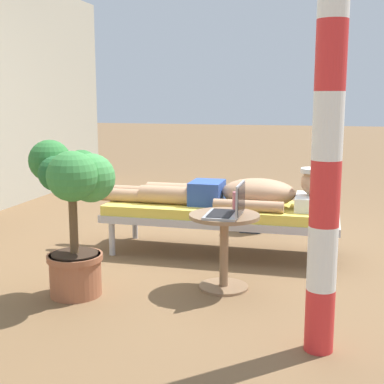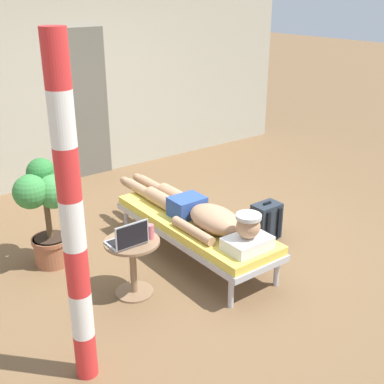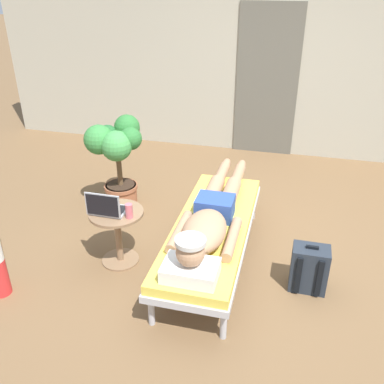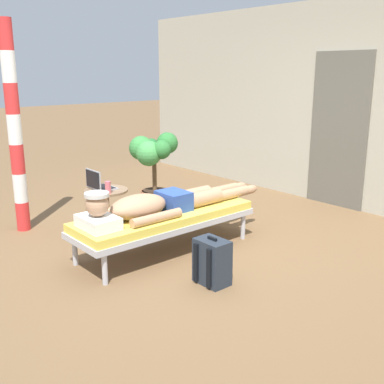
{
  "view_description": "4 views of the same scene",
  "coord_description": "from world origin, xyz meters",
  "px_view_note": "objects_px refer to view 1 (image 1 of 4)",
  "views": [
    {
      "loc": [
        -4.42,
        -1.05,
        1.31
      ],
      "look_at": [
        0.01,
        0.08,
        0.49
      ],
      "focal_mm": 50.34,
      "sensor_mm": 36.0,
      "label": 1
    },
    {
      "loc": [
        -2.79,
        -3.67,
        2.52
      ],
      "look_at": [
        0.07,
        0.08,
        0.57
      ],
      "focal_mm": 46.44,
      "sensor_mm": 36.0,
      "label": 2
    },
    {
      "loc": [
        0.5,
        -3.3,
        2.4
      ],
      "look_at": [
        -0.36,
        0.07,
        0.56
      ],
      "focal_mm": 39.6,
      "sensor_mm": 36.0,
      "label": 3
    },
    {
      "loc": [
        3.45,
        -2.9,
        1.8
      ],
      "look_at": [
        -0.02,
        0.09,
        0.59
      ],
      "focal_mm": 43.51,
      "sensor_mm": 36.0,
      "label": 4
    }
  ],
  "objects_px": {
    "lounge_chair": "(221,213)",
    "backpack": "(252,211)",
    "laptop": "(230,208)",
    "potted_plant": "(74,199)",
    "porch_post": "(328,126)",
    "side_table": "(224,238)",
    "drink_glass": "(237,201)",
    "person_reclining": "(231,193)"
  },
  "relations": [
    {
      "from": "side_table",
      "to": "person_reclining",
      "type": "bearing_deg",
      "value": 7.36
    },
    {
      "from": "lounge_chair",
      "to": "potted_plant",
      "type": "xyz_separation_m",
      "value": [
        -1.2,
        0.73,
        0.31
      ]
    },
    {
      "from": "laptop",
      "to": "potted_plant",
      "type": "height_order",
      "value": "potted_plant"
    },
    {
      "from": "backpack",
      "to": "side_table",
      "type": "bearing_deg",
      "value": -178.46
    },
    {
      "from": "person_reclining",
      "to": "side_table",
      "type": "distance_m",
      "value": 0.84
    },
    {
      "from": "side_table",
      "to": "laptop",
      "type": "height_order",
      "value": "laptop"
    },
    {
      "from": "person_reclining",
      "to": "backpack",
      "type": "distance_m",
      "value": 0.92
    },
    {
      "from": "side_table",
      "to": "potted_plant",
      "type": "height_order",
      "value": "potted_plant"
    },
    {
      "from": "side_table",
      "to": "potted_plant",
      "type": "xyz_separation_m",
      "value": [
        -0.38,
        0.92,
        0.3
      ]
    },
    {
      "from": "lounge_chair",
      "to": "backpack",
      "type": "distance_m",
      "value": 0.88
    },
    {
      "from": "porch_post",
      "to": "backpack",
      "type": "bearing_deg",
      "value": 15.94
    },
    {
      "from": "laptop",
      "to": "potted_plant",
      "type": "xyz_separation_m",
      "value": [
        -0.32,
        0.97,
        0.07
      ]
    },
    {
      "from": "drink_glass",
      "to": "potted_plant",
      "type": "xyz_separation_m",
      "value": [
        -0.53,
        0.98,
        0.07
      ]
    },
    {
      "from": "drink_glass",
      "to": "potted_plant",
      "type": "height_order",
      "value": "potted_plant"
    },
    {
      "from": "person_reclining",
      "to": "laptop",
      "type": "height_order",
      "value": "laptop"
    },
    {
      "from": "person_reclining",
      "to": "porch_post",
      "type": "height_order",
      "value": "porch_post"
    },
    {
      "from": "laptop",
      "to": "drink_glass",
      "type": "distance_m",
      "value": 0.21
    },
    {
      "from": "lounge_chair",
      "to": "porch_post",
      "type": "bearing_deg",
      "value": -152.16
    },
    {
      "from": "laptop",
      "to": "drink_glass",
      "type": "xyz_separation_m",
      "value": [
        0.21,
        -0.01,
        0.01
      ]
    },
    {
      "from": "lounge_chair",
      "to": "potted_plant",
      "type": "distance_m",
      "value": 1.43
    },
    {
      "from": "laptop",
      "to": "lounge_chair",
      "type": "bearing_deg",
      "value": 15.25
    },
    {
      "from": "laptop",
      "to": "side_table",
      "type": "bearing_deg",
      "value": 40.52
    },
    {
      "from": "backpack",
      "to": "porch_post",
      "type": "height_order",
      "value": "porch_post"
    },
    {
      "from": "backpack",
      "to": "person_reclining",
      "type": "bearing_deg",
      "value": 175.97
    },
    {
      "from": "porch_post",
      "to": "side_table",
      "type": "bearing_deg",
      "value": 40.03
    },
    {
      "from": "lounge_chair",
      "to": "laptop",
      "type": "xyz_separation_m",
      "value": [
        -0.88,
        -0.24,
        0.24
      ]
    },
    {
      "from": "laptop",
      "to": "porch_post",
      "type": "distance_m",
      "value": 1.11
    },
    {
      "from": "side_table",
      "to": "laptop",
      "type": "distance_m",
      "value": 0.24
    },
    {
      "from": "drink_glass",
      "to": "porch_post",
      "type": "relative_size",
      "value": 0.06
    },
    {
      "from": "backpack",
      "to": "potted_plant",
      "type": "bearing_deg",
      "value": 156.96
    },
    {
      "from": "lounge_chair",
      "to": "drink_glass",
      "type": "distance_m",
      "value": 0.75
    },
    {
      "from": "drink_glass",
      "to": "porch_post",
      "type": "xyz_separation_m",
      "value": [
        -0.93,
        -0.6,
        0.58
      ]
    },
    {
      "from": "side_table",
      "to": "porch_post",
      "type": "bearing_deg",
      "value": -139.97
    },
    {
      "from": "lounge_chair",
      "to": "side_table",
      "type": "bearing_deg",
      "value": -167.06
    },
    {
      "from": "lounge_chair",
      "to": "drink_glass",
      "type": "relative_size",
      "value": 14.99
    },
    {
      "from": "lounge_chair",
      "to": "drink_glass",
      "type": "height_order",
      "value": "drink_glass"
    },
    {
      "from": "backpack",
      "to": "potted_plant",
      "type": "height_order",
      "value": "potted_plant"
    },
    {
      "from": "person_reclining",
      "to": "drink_glass",
      "type": "xyz_separation_m",
      "value": [
        -0.67,
        -0.17,
        0.07
      ]
    },
    {
      "from": "lounge_chair",
      "to": "backpack",
      "type": "xyz_separation_m",
      "value": [
        0.86,
        -0.14,
        -0.15
      ]
    },
    {
      "from": "lounge_chair",
      "to": "side_table",
      "type": "height_order",
      "value": "side_table"
    },
    {
      "from": "lounge_chair",
      "to": "laptop",
      "type": "bearing_deg",
      "value": -164.75
    },
    {
      "from": "side_table",
      "to": "porch_post",
      "type": "xyz_separation_m",
      "value": [
        -0.78,
        -0.66,
        0.81
      ]
    }
  ]
}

